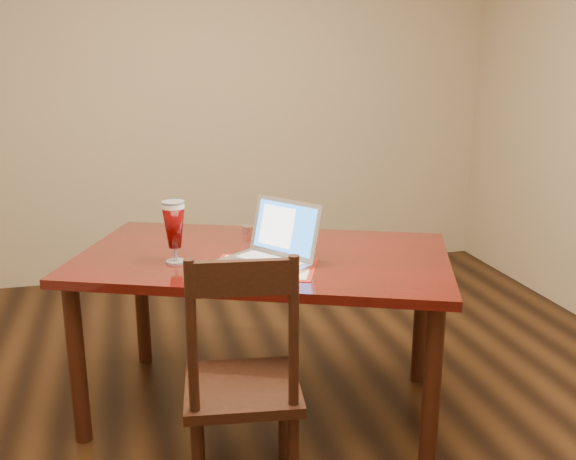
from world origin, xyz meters
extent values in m
cube|color=tan|center=(0.00, 2.50, 1.35)|extent=(4.50, 0.01, 2.70)
cube|color=#4F0B0A|center=(0.03, 0.44, 0.75)|extent=(1.88, 1.49, 0.04)
cylinder|color=#33130C|center=(-0.80, 0.38, 0.37)|extent=(0.07, 0.07, 0.73)
cylinder|color=#33130C|center=(0.57, -0.20, 0.37)|extent=(0.07, 0.07, 0.73)
cylinder|color=#33130C|center=(-0.51, 1.08, 0.37)|extent=(0.07, 0.07, 0.73)
cylinder|color=#33130C|center=(0.87, 0.51, 0.37)|extent=(0.07, 0.07, 0.73)
cube|color=#A31D0F|center=(0.00, 0.26, 0.78)|extent=(0.52, 0.45, 0.00)
cube|color=beige|center=(0.00, 0.26, 0.78)|extent=(0.47, 0.40, 0.00)
cube|color=silver|center=(-0.01, 0.26, 0.79)|extent=(0.41, 0.44, 0.02)
cube|color=silver|center=(0.03, 0.29, 0.80)|extent=(0.27, 0.30, 0.00)
cube|color=silver|center=(-0.07, 0.22, 0.80)|extent=(0.11, 0.11, 0.00)
cube|color=silver|center=(0.12, 0.36, 0.92)|extent=(0.27, 0.33, 0.24)
cube|color=blue|center=(0.11, 0.35, 0.92)|extent=(0.23, 0.29, 0.20)
cube|color=white|center=(0.08, 0.39, 0.92)|extent=(0.14, 0.17, 0.17)
cylinder|color=silver|center=(-0.36, 0.42, 0.78)|extent=(0.08, 0.08, 0.01)
cylinder|color=silver|center=(-0.36, 0.42, 0.81)|extent=(0.01, 0.01, 0.06)
cylinder|color=white|center=(-0.36, 0.42, 1.03)|extent=(0.10, 0.10, 0.02)
cylinder|color=silver|center=(-0.36, 0.42, 1.04)|extent=(0.10, 0.10, 0.01)
cylinder|color=silver|center=(0.03, 0.80, 0.80)|extent=(0.06, 0.06, 0.04)
cylinder|color=silver|center=(0.15, 0.80, 0.80)|extent=(0.06, 0.06, 0.04)
cube|color=black|center=(-0.17, -0.13, 0.44)|extent=(0.48, 0.46, 0.04)
cylinder|color=black|center=(-0.32, 0.06, 0.21)|extent=(0.04, 0.04, 0.42)
cylinder|color=black|center=(0.02, 0.01, 0.21)|extent=(0.04, 0.04, 0.42)
cylinder|color=black|center=(-0.36, -0.27, 0.73)|extent=(0.04, 0.04, 0.55)
cylinder|color=black|center=(-0.02, -0.31, 0.73)|extent=(0.04, 0.04, 0.55)
cube|color=black|center=(-0.19, -0.29, 0.94)|extent=(0.35, 0.07, 0.12)
camera|label=1|loc=(-0.54, -2.26, 1.65)|focal=40.00mm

